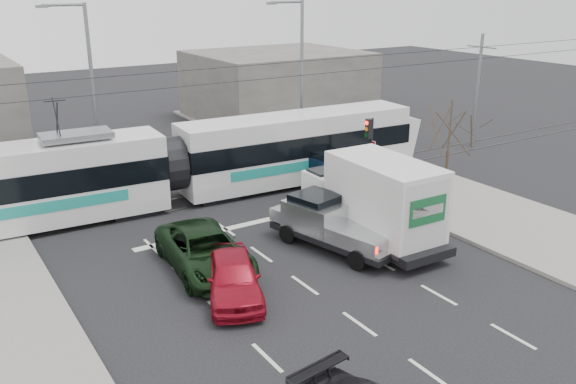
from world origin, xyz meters
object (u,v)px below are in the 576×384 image
tram (170,165)px  green_car (205,251)px  street_lamp_near (299,70)px  traffic_signal (370,139)px  street_lamp_far (89,83)px  silver_pickup (329,223)px  red_car (233,277)px  bare_tree (450,131)px  box_truck (374,200)px  navy_pickup (340,174)px

tram → green_car: (-1.69, -7.25, -1.15)m
street_lamp_near → green_car: bearing=-135.8°
traffic_signal → street_lamp_far: 14.47m
street_lamp_far → silver_pickup: street_lamp_far is taller
street_lamp_far → green_car: (0.12, -13.05, -4.37)m
silver_pickup → red_car: 5.35m
bare_tree → street_lamp_near: 11.58m
box_truck → navy_pickup: box_truck is taller
tram → box_truck: size_ratio=3.70×
traffic_signal → box_truck: 6.11m
bare_tree → silver_pickup: 7.22m
silver_pickup → traffic_signal: bearing=24.2°
tram → street_lamp_near: bearing=24.8°
tram → green_car: 7.53m
bare_tree → red_car: size_ratio=1.16×
silver_pickup → navy_pickup: silver_pickup is taller
box_truck → bare_tree: bearing=10.7°
street_lamp_far → silver_pickup: (5.14, -13.77, -4.11)m
traffic_signal → green_car: size_ratio=0.67×
street_lamp_far → navy_pickup: bearing=-42.5°
street_lamp_near → navy_pickup: street_lamp_near is taller
street_lamp_near → red_car: 18.15m
bare_tree → street_lamp_near: bearing=91.4°
tram → box_truck: tram is taller
box_truck → red_car: 7.08m
box_truck → tram: bearing=123.0°
bare_tree → tram: tram is taller
street_lamp_far → red_car: bearing=-89.9°
street_lamp_near → bare_tree: bearing=-88.6°
street_lamp_far → navy_pickup: size_ratio=1.87×
tram → red_car: bearing=-97.1°
street_lamp_near → street_lamp_far: same height
box_truck → street_lamp_near: bearing=71.3°
tram → red_car: tram is taller
traffic_signal → box_truck: (-3.70, -4.76, -1.01)m
street_lamp_far → silver_pickup: bearing=-69.5°
street_lamp_far → green_car: street_lamp_far is taller
navy_pickup → red_car: (-9.47, -6.66, -0.22)m
silver_pickup → red_car: silver_pickup is taller
street_lamp_far → box_truck: (6.96, -14.27, -3.38)m
red_car → bare_tree: bearing=30.6°
bare_tree → box_truck: bare_tree is taller
navy_pickup → green_car: (-9.39, -4.34, -0.21)m
silver_pickup → navy_pickup: 6.69m
street_lamp_far → box_truck: size_ratio=1.27×
green_car → street_lamp_far: bearing=95.8°
bare_tree → traffic_signal: bearing=105.8°
street_lamp_near → street_lamp_far: 11.67m
street_lamp_near → red_car: size_ratio=2.09×
tram → street_lamp_far: bearing=110.7°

